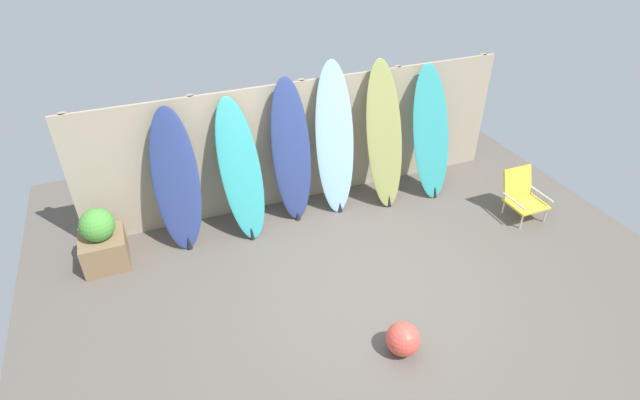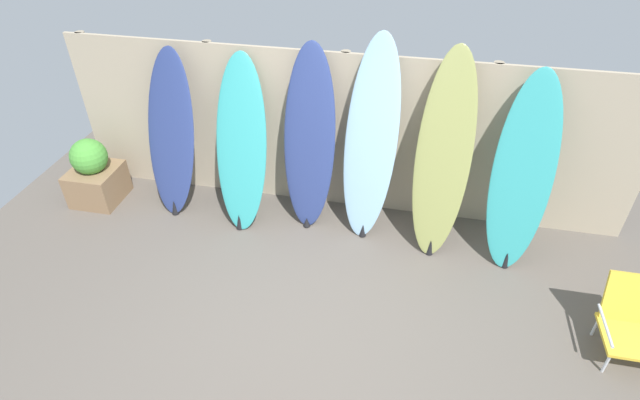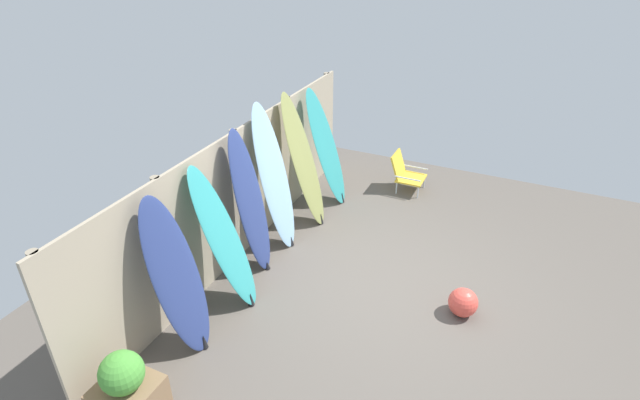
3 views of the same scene
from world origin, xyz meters
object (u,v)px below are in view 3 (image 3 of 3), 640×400
(surfboard_navy_2, at_px, (251,203))
(surfboard_olive_4, at_px, (304,162))
(surfboard_navy_0, at_px, (177,278))
(surfboard_skyblue_3, at_px, (274,179))
(beach_chair, at_px, (405,172))
(surfboard_teal_1, at_px, (224,240))
(beach_ball, at_px, (463,302))
(planter_box, at_px, (127,391))
(surfboard_teal_5, at_px, (326,149))

(surfboard_navy_2, distance_m, surfboard_olive_4, 1.34)
(surfboard_olive_4, bearing_deg, surfboard_navy_0, 179.16)
(surfboard_skyblue_3, relative_size, beach_chair, 3.16)
(surfboard_teal_1, bearing_deg, beach_ball, -70.71)
(surfboard_olive_4, distance_m, beach_ball, 2.98)
(surfboard_navy_2, relative_size, beach_ball, 5.63)
(surfboard_navy_0, distance_m, surfboard_teal_1, 0.80)
(surfboard_olive_4, xyz_separation_m, planter_box, (-3.85, -0.09, -0.65))
(surfboard_navy_2, xyz_separation_m, surfboard_teal_5, (2.08, -0.12, -0.06))
(surfboard_navy_0, distance_m, planter_box, 1.14)
(surfboard_navy_0, bearing_deg, surfboard_olive_4, -0.84)
(surfboard_navy_2, bearing_deg, planter_box, -176.05)
(surfboard_teal_5, relative_size, beach_chair, 2.84)
(surfboard_skyblue_3, relative_size, surfboard_teal_5, 1.11)
(beach_ball, bearing_deg, surfboard_navy_2, 94.52)
(surfboard_skyblue_3, bearing_deg, planter_box, -176.79)
(surfboard_teal_1, relative_size, beach_chair, 2.72)
(surfboard_teal_5, distance_m, planter_box, 4.63)
(planter_box, bearing_deg, surfboard_teal_5, 0.68)
(surfboard_teal_1, height_order, surfboard_navy_2, surfboard_navy_2)
(surfboard_navy_0, bearing_deg, planter_box, -172.60)
(surfboard_teal_1, xyz_separation_m, surfboard_teal_5, (2.80, -0.04, 0.04))
(surfboard_teal_1, bearing_deg, surfboard_navy_2, 6.24)
(surfboard_navy_0, height_order, surfboard_olive_4, surfboard_olive_4)
(surfboard_teal_1, bearing_deg, surfboard_navy_0, 177.61)
(surfboard_teal_1, xyz_separation_m, beach_ball, (0.93, -2.65, -0.70))
(surfboard_navy_0, distance_m, surfboard_olive_4, 2.86)
(surfboard_skyblue_3, bearing_deg, beach_ball, -98.55)
(surfboard_olive_4, bearing_deg, surfboard_teal_1, 179.76)
(beach_chair, relative_size, planter_box, 0.83)
(surfboard_navy_2, distance_m, surfboard_teal_5, 2.09)
(surfboard_navy_0, height_order, surfboard_skyblue_3, surfboard_skyblue_3)
(surfboard_olive_4, height_order, beach_chair, surfboard_olive_4)
(surfboard_teal_1, bearing_deg, planter_box, -176.96)
(surfboard_skyblue_3, xyz_separation_m, beach_ball, (-0.41, -2.73, -0.85))
(beach_ball, bearing_deg, surfboard_navy_0, 122.83)
(surfboard_navy_0, relative_size, surfboard_skyblue_3, 0.87)
(beach_chair, bearing_deg, surfboard_navy_2, 169.46)
(surfboard_navy_0, relative_size, beach_chair, 2.74)
(surfboard_navy_0, bearing_deg, surfboard_teal_5, -1.18)
(surfboard_teal_1, relative_size, surfboard_olive_4, 0.89)
(surfboard_navy_0, xyz_separation_m, surfboard_skyblue_3, (2.14, 0.05, 0.14))
(surfboard_teal_1, relative_size, beach_ball, 5.13)
(surfboard_navy_0, height_order, surfboard_teal_1, surfboard_navy_0)
(surfboard_navy_0, xyz_separation_m, surfboard_teal_1, (0.80, -0.03, -0.01))
(surfboard_teal_1, bearing_deg, surfboard_teal_5, -0.84)
(surfboard_teal_1, xyz_separation_m, planter_box, (-1.80, -0.10, -0.54))
(surfboard_navy_0, relative_size, planter_box, 2.29)
(surfboard_navy_2, relative_size, surfboard_skyblue_3, 0.95)
(surfboard_teal_1, xyz_separation_m, surfboard_navy_2, (0.71, 0.08, 0.09))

